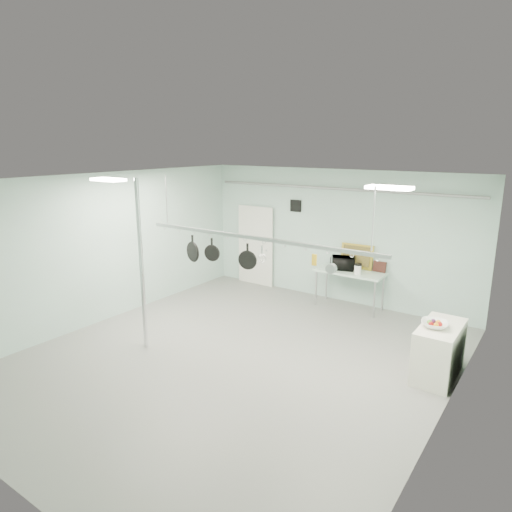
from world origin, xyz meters
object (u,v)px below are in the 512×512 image
Objects in this scene: coffee_canister at (358,270)px; fruit_bowl at (435,324)px; pot_rack at (254,236)px; microwave at (343,263)px; skillet_right at (247,256)px; skillet_mid at (212,249)px; skillet_left at (193,248)px; side_cabinet at (439,351)px; chrome_pole at (141,266)px; prep_table at (350,274)px.

coffee_canister reaches higher than fruit_bowl.
pot_rack reaches higher than coffee_canister.
coffee_canister is at bearing 141.73° from microwave.
skillet_mid is at bearing 164.55° from skillet_right.
pot_rack is 23.03× the size of coffee_canister.
skillet_left is at bearing 180.00° from pot_rack.
skillet_right reaches higher than side_cabinet.
microwave is (2.10, 4.23, -0.54)m from chrome_pole.
skillet_right is at bearing -14.27° from skillet_mid.
pot_rack reaches higher than prep_table.
microwave is (0.20, 3.33, -1.17)m from pot_rack.
prep_table is 1.33× the size of side_cabinet.
pot_rack is at bearing -161.23° from fruit_bowl.
skillet_right is (1.30, 0.00, 0.03)m from skillet_left.
microwave is at bearing 86.59° from pot_rack.
side_cabinet is 2.20× the size of microwave.
coffee_canister is (-2.30, 2.05, 0.56)m from side_cabinet.
prep_table is 3.50m from skillet_right.
prep_table is at bearing 61.29° from chrome_pole.
chrome_pole is 2.19m from pot_rack.
fruit_bowl is (4.77, 1.88, -0.65)m from chrome_pole.
coffee_canister is 3.36m from skillet_right.
pot_rack is at bearing -159.55° from side_cabinet.
skillet_right is at bearing -104.20° from coffee_canister.
chrome_pole reaches higher than side_cabinet.
coffee_canister is at bearing 71.57° from skillet_left.
side_cabinet is 3.59m from microwave.
pot_rack is 10.49× the size of skillet_right.
coffee_canister is at bearing 60.35° from skillet_right.
side_cabinet is at bearing 20.45° from pot_rack.
skillet_left is (-4.32, -0.98, 0.87)m from fruit_bowl.
side_cabinet is (4.85, 2.00, -1.15)m from chrome_pole.
skillet_right is at bearing 27.20° from chrome_pole.
skillet_left and skillet_mid have the same top height.
skillet_right is at bearing 67.70° from microwave.
chrome_pole is at bearing -122.19° from coffee_canister.
pot_rack is at bearing -96.91° from prep_table.
prep_table is 0.30m from microwave.
coffee_canister is (2.55, 4.05, -0.59)m from chrome_pole.
skillet_left reaches higher than prep_table.
microwave is at bearing 140.99° from side_cabinet.
fruit_bowl reaches higher than prep_table.
fruit_bowl is at bearing 122.28° from microwave.
skillet_mid and skillet_right have the same top height.
side_cabinet is at bearing 4.09° from skillet_right.
prep_table is 2.93× the size of microwave.
coffee_canister is at bearing 48.58° from skillet_mid.
fruit_bowl is at bearing -43.27° from prep_table.
skillet_mid reaches higher than side_cabinet.
skillet_mid is 0.94× the size of skillet_right.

